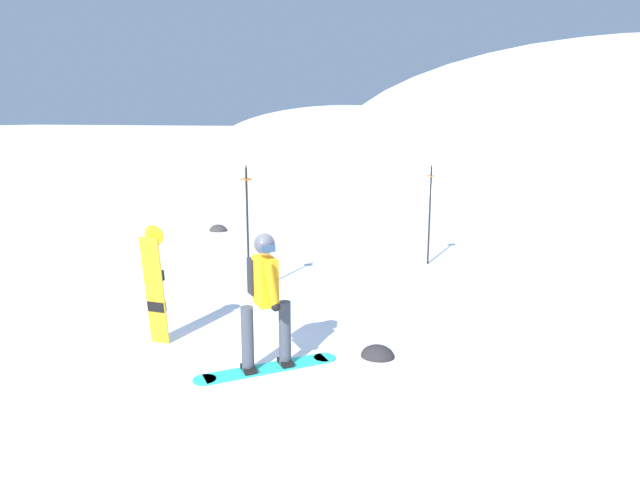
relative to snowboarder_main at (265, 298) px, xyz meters
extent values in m
plane|color=white|center=(-0.52, -0.14, -0.92)|extent=(300.00, 300.00, 0.00)
ellipsoid|color=white|center=(8.46, 29.89, -0.92)|extent=(34.11, 30.70, 14.34)
ellipsoid|color=white|center=(-12.45, 46.50, -0.92)|extent=(25.00, 22.50, 7.99)
cube|color=#23B7A3|center=(0.02, -0.02, -0.91)|extent=(1.34, 1.26, 0.02)
cylinder|color=#23B7A3|center=(0.60, 0.50, -0.91)|extent=(0.28, 0.28, 0.02)
cylinder|color=#23B7A3|center=(-0.55, -0.55, -0.91)|extent=(0.28, 0.28, 0.02)
cube|color=black|center=(0.20, 0.14, -0.86)|extent=(0.27, 0.28, 0.06)
cube|color=black|center=(-0.16, -0.19, -0.86)|extent=(0.27, 0.28, 0.06)
cylinder|color=#3D424C|center=(0.20, 0.14, -0.48)|extent=(0.15, 0.15, 0.82)
cylinder|color=#3D424C|center=(-0.16, -0.19, -0.48)|extent=(0.15, 0.15, 0.82)
cube|color=#F4A314|center=(0.02, -0.02, 0.22)|extent=(0.41, 0.41, 0.58)
cylinder|color=#F4A314|center=(-0.14, 0.15, 0.22)|extent=(0.20, 0.19, 0.57)
cylinder|color=#F4A314|center=(0.18, -0.19, 0.22)|extent=(0.20, 0.19, 0.57)
sphere|color=black|center=(-0.12, 0.19, -0.03)|extent=(0.11, 0.11, 0.11)
sphere|color=black|center=(0.22, -0.18, -0.03)|extent=(0.11, 0.11, 0.11)
cube|color=#232328|center=(-0.11, 0.12, 0.24)|extent=(0.33, 0.32, 0.44)
cube|color=#232328|center=(-0.18, 0.20, 0.16)|extent=(0.19, 0.18, 0.20)
sphere|color=beige|center=(0.02, -0.02, 0.64)|extent=(0.21, 0.21, 0.21)
sphere|color=#4C4C56|center=(0.02, -0.02, 0.67)|extent=(0.25, 0.25, 0.25)
cube|color=navy|center=(0.11, -0.12, 0.64)|extent=(0.15, 0.14, 0.08)
cube|color=orange|center=(-1.73, 0.23, -0.16)|extent=(0.28, 0.16, 1.52)
cylinder|color=orange|center=(-1.73, 0.30, 0.60)|extent=(0.28, 0.05, 0.28)
cube|color=black|center=(-1.73, 0.26, 0.06)|extent=(0.25, 0.08, 0.15)
cube|color=black|center=(-1.73, 0.26, -0.38)|extent=(0.25, 0.08, 0.15)
cylinder|color=black|center=(-1.53, 2.72, 0.18)|extent=(0.04, 0.04, 2.20)
cylinder|color=orange|center=(-1.53, 2.72, 1.10)|extent=(0.20, 0.20, 0.01)
cone|color=black|center=(-1.53, 2.72, 1.32)|extent=(0.04, 0.04, 0.08)
cylinder|color=black|center=(1.14, 5.82, 0.10)|extent=(0.04, 0.04, 2.04)
cylinder|color=orange|center=(1.14, 5.82, 0.94)|extent=(0.20, 0.20, 0.02)
cone|color=black|center=(1.14, 5.82, 1.16)|extent=(0.04, 0.04, 0.08)
ellipsoid|color=#282628|center=(1.23, 0.79, -0.92)|extent=(0.44, 0.38, 0.31)
ellipsoid|color=#383333|center=(-4.77, 7.58, -0.92)|extent=(0.50, 0.42, 0.35)
camera|label=1|loc=(2.76, -6.10, 2.16)|focal=32.40mm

